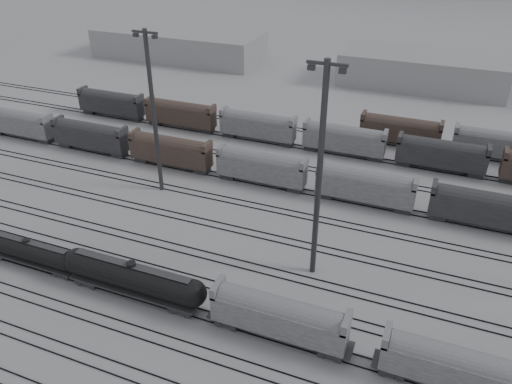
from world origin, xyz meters
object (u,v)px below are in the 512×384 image
at_px(tank_car_b, 133,277).
at_px(hopper_car_b, 458,367).
at_px(light_mast_c, 320,171).
at_px(tank_car_a, 29,251).
at_px(hopper_car_a, 279,315).

bearing_deg(tank_car_b, hopper_car_b, 0.00).
xyz_separation_m(hopper_car_b, light_mast_c, (-17.46, 12.18, 11.23)).
bearing_deg(tank_car_a, light_mast_c, 19.72).
relative_size(tank_car_b, hopper_car_b, 1.34).
xyz_separation_m(tank_car_a, hopper_car_a, (33.75, 0.00, 1.05)).
xyz_separation_m(hopper_car_a, light_mast_c, (0.24, 12.18, 11.10)).
height_order(tank_car_a, light_mast_c, light_mast_c).
relative_size(hopper_car_a, hopper_car_b, 1.04).
height_order(tank_car_b, hopper_car_a, hopper_car_a).
bearing_deg(hopper_car_b, hopper_car_a, 180.00).
distance_m(hopper_car_a, hopper_car_b, 17.70).
relative_size(tank_car_a, hopper_car_a, 1.05).
bearing_deg(hopper_car_a, light_mast_c, 88.86).
distance_m(tank_car_a, light_mast_c, 38.10).
bearing_deg(tank_car_b, hopper_car_a, 0.00).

